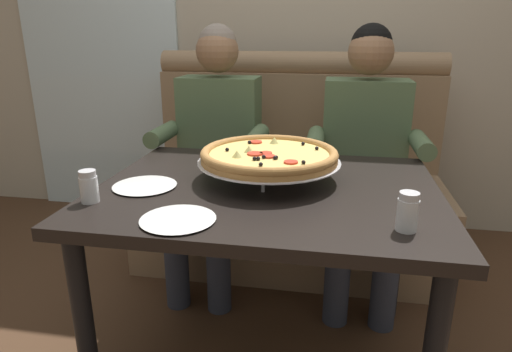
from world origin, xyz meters
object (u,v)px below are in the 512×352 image
Objects in this scene: shaker_oregano at (89,189)px; plate_near_left at (178,217)px; diner_right at (365,148)px; plate_near_right at (145,184)px; booth_bench at (292,187)px; patio_chair at (160,118)px; dining_table at (267,210)px; pizza at (269,156)px; shaker_parmesan at (407,215)px; diner_left at (215,142)px.

plate_near_left is at bearing -15.86° from shaker_oregano.
diner_right is 5.84× the size of plate_near_right.
patio_chair is at bearing 135.95° from booth_bench.
diner_right reaches higher than dining_table.
plate_near_left is at bearing -115.74° from pizza.
diner_right is at bearing 43.48° from plate_near_right.
shaker_oregano is at bearing -114.14° from booth_bench.
booth_bench is 7.45× the size of plate_near_right.
shaker_parmesan is 0.63m from plate_near_left.
diner_right reaches higher than plate_near_left.
booth_bench reaches higher than dining_table.
diner_right is at bearing 57.47° from pizza.
booth_bench reaches higher than plate_near_left.
patio_chair is (-1.26, 2.08, -0.29)m from pizza.
diner_left is at bearing 129.72° from shaker_parmesan.
shaker_parmesan reaches higher than plate_near_left.
dining_table is 2.28× the size of pizza.
shaker_parmesan is 0.86m from plate_near_right.
dining_table is 0.53m from shaker_parmesan.
patio_chair reaches higher than shaker_oregano.
diner_left reaches higher than patio_chair.
shaker_parmesan is (0.94, -0.04, 0.00)m from shaker_oregano.
shaker_oregano is at bearing 177.37° from shaker_parmesan.
dining_table is (0.00, -0.92, 0.24)m from booth_bench.
diner_left is 1.00× the size of diner_right.
dining_table is 11.32× the size of shaker_oregano.
shaker_parmesan is at bearing -40.33° from pizza.
booth_bench is 1.32m from plate_near_left.
patio_chair is (-0.75, 2.40, -0.25)m from shaker_oregano.
diner_right is (0.37, -0.27, 0.31)m from booth_bench.
booth_bench is at bearing 89.57° from pizza.
pizza is at bearing 64.26° from plate_near_left.
booth_bench is 15.10× the size of shaker_parmesan.
patio_chair is at bearing 110.97° from plate_near_right.
booth_bench reaches higher than shaker_parmesan.
plate_near_left is 0.33m from plate_near_right.
plate_near_left is 0.99× the size of plate_near_right.
shaker_parmesan is at bearing -86.73° from diner_right.
diner_right reaches higher than plate_near_right.
pizza is 0.56m from shaker_parmesan.
booth_bench is 1.33m from shaker_oregano.
diner_left is 0.74m from plate_near_right.
patio_chair is (-0.86, 2.23, -0.21)m from plate_near_right.
pizza is at bearing -58.38° from diner_left.
pizza is 4.96× the size of shaker_oregano.
diner_left is (-0.37, -0.27, 0.31)m from booth_bench.
diner_left is 11.85× the size of shaker_parmesan.
plate_near_left is (-0.20, -1.26, 0.34)m from booth_bench.
shaker_oregano is 0.47× the size of plate_near_right.
plate_near_right is (-0.41, -0.16, -0.08)m from pizza.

